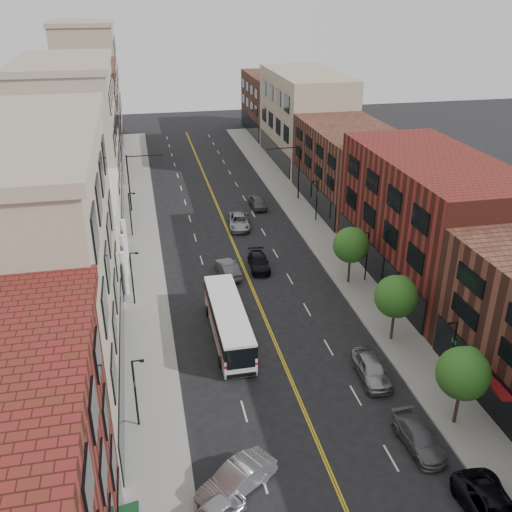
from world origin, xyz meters
TOP-DOWN VIEW (x-y plane):
  - ground at (0.00, 0.00)m, footprint 220.00×220.00m
  - sidewalk_left at (-10.00, 35.00)m, footprint 4.00×110.00m
  - sidewalk_right at (10.00, 35.00)m, footprint 4.00×110.00m
  - bldg_l_tanoffice at (-17.00, 13.00)m, footprint 10.00×22.00m
  - bldg_l_white at (-17.00, 31.00)m, footprint 10.00×14.00m
  - bldg_l_far_a at (-17.00, 48.00)m, footprint 10.00×20.00m
  - bldg_l_far_b at (-17.00, 68.00)m, footprint 10.00×20.00m
  - bldg_l_far_c at (-17.00, 86.00)m, footprint 10.00×16.00m
  - bldg_r_mid at (17.00, 24.00)m, footprint 10.00×22.00m
  - bldg_r_far_a at (17.00, 45.00)m, footprint 10.00×20.00m
  - bldg_r_far_b at (17.00, 66.00)m, footprint 10.00×22.00m
  - bldg_r_far_c at (17.00, 86.00)m, footprint 10.00×18.00m
  - tree_r_1 at (9.39, 4.07)m, footprint 3.40×3.40m
  - tree_r_2 at (9.39, 14.07)m, footprint 3.40×3.40m
  - tree_r_3 at (9.39, 24.07)m, footprint 3.40×3.40m
  - lamp_l_1 at (-10.95, 8.00)m, footprint 0.81×0.55m
  - lamp_l_2 at (-10.95, 24.00)m, footprint 0.81×0.55m
  - lamp_l_3 at (-10.95, 40.00)m, footprint 0.81×0.55m
  - lamp_r_1 at (10.95, 8.00)m, footprint 0.81×0.55m
  - lamp_r_2 at (10.95, 24.00)m, footprint 0.81×0.55m
  - lamp_r_3 at (10.95, 40.00)m, footprint 0.81×0.55m
  - signal_mast_left at (-10.27, 48.00)m, footprint 4.49×0.18m
  - signal_mast_right at (10.27, 48.00)m, footprint 4.49×0.18m
  - city_bus at (-3.56, 17.00)m, footprint 2.74×11.34m
  - car_angle_b at (-5.63, 1.57)m, footprint 5.09×4.08m
  - car_parked_mid at (6.06, 2.58)m, footprint 2.18×4.77m
  - car_parked_far at (5.80, 9.64)m, footprint 2.16×4.89m
  - car_lane_behind at (-1.82, 28.00)m, footprint 2.10×4.75m
  - car_lane_a at (1.50, 28.89)m, footprint 2.19×4.80m
  - car_lane_b at (1.50, 40.04)m, footprint 3.14×5.64m
  - car_lane_c at (5.01, 45.97)m, footprint 1.85×4.44m

SIDE VIEW (x-z plane):
  - ground at x=0.00m, z-range 0.00..0.00m
  - sidewalk_left at x=-10.00m, z-range 0.00..0.15m
  - sidewalk_right at x=10.00m, z-range 0.00..0.15m
  - car_parked_mid at x=6.06m, z-range 0.00..1.35m
  - car_lane_a at x=1.50m, z-range 0.00..1.36m
  - car_lane_b at x=1.50m, z-range 0.00..1.49m
  - car_lane_c at x=5.01m, z-range 0.00..1.50m
  - car_lane_behind at x=-1.82m, z-range 0.00..1.52m
  - car_angle_b at x=-5.63m, z-range 0.00..1.62m
  - car_parked_far at x=5.80m, z-range 0.00..1.64m
  - city_bus at x=-3.56m, z-range 0.24..3.15m
  - lamp_l_1 at x=-10.95m, z-range 0.45..5.50m
  - lamp_l_2 at x=-10.95m, z-range 0.45..5.50m
  - lamp_l_3 at x=-10.95m, z-range 0.45..5.50m
  - lamp_r_1 at x=10.95m, z-range 0.45..5.50m
  - lamp_r_2 at x=10.95m, z-range 0.45..5.50m
  - lamp_r_3 at x=10.95m, z-range 0.45..5.50m
  - bldg_l_white at x=-17.00m, z-range 0.00..8.00m
  - tree_r_1 at x=9.39m, z-range 1.33..6.92m
  - tree_r_2 at x=9.39m, z-range 1.33..6.92m
  - tree_r_3 at x=9.39m, z-range 1.33..6.92m
  - signal_mast_left at x=-10.27m, z-range 1.05..8.25m
  - signal_mast_right at x=10.27m, z-range 1.05..8.25m
  - bldg_r_far_a at x=17.00m, z-range 0.00..10.00m
  - bldg_r_far_c at x=17.00m, z-range 0.00..11.00m
  - bldg_r_mid at x=17.00m, z-range 0.00..12.00m
  - bldg_r_far_b at x=17.00m, z-range 0.00..14.00m
  - bldg_l_far_b at x=-17.00m, z-range 0.00..15.00m
  - bldg_l_tanoffice at x=-17.00m, z-range 0.00..18.00m
  - bldg_l_far_a at x=-17.00m, z-range 0.00..18.00m
  - bldg_l_far_c at x=-17.00m, z-range 0.00..20.00m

